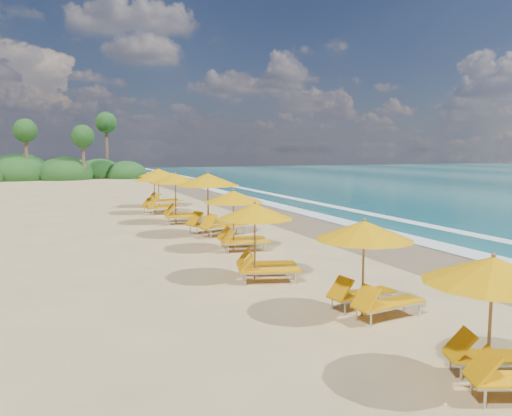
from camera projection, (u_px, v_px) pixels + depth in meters
name	position (u px, v px, depth m)	size (l,w,h in m)	color
ground	(256.00, 238.00, 19.75)	(160.00, 160.00, 0.00)	tan
wet_sand	(344.00, 232.00, 21.24)	(4.00, 160.00, 0.01)	#7C664A
surf_foam	(397.00, 228.00, 22.23)	(4.00, 160.00, 0.01)	white
station_0	(501.00, 313.00, 7.21)	(2.60, 2.56, 2.01)	olive
station_1	(369.00, 261.00, 10.48)	(2.41, 2.28, 2.07)	olive
station_2	(261.00, 236.00, 13.42)	(2.62, 2.55, 2.10)	olive
station_3	(238.00, 216.00, 17.40)	(2.48, 2.35, 2.12)	olive
station_4	(212.00, 199.00, 20.41)	(3.28, 3.19, 2.59)	olive
station_5	(180.00, 194.00, 23.76)	(2.86, 2.72, 2.43)	olive
station_6	(157.00, 190.00, 27.35)	(2.76, 2.64, 2.30)	olive
station_7	(162.00, 185.00, 30.63)	(2.75, 2.59, 2.39)	olive
treeline	(29.00, 171.00, 57.90)	(25.80, 8.80, 9.74)	#163D14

